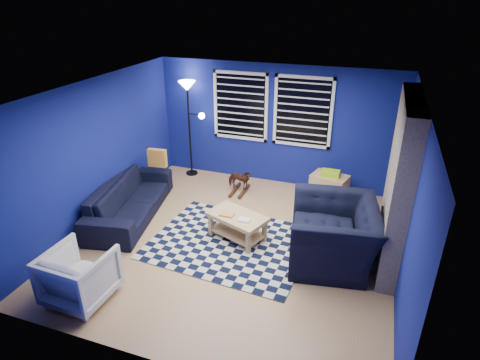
% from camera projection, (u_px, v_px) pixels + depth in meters
% --- Properties ---
extents(floor, '(5.00, 5.00, 0.00)m').
position_uv_depth(floor, '(235.00, 242.00, 6.64)').
color(floor, tan).
rests_on(floor, ground).
extents(ceiling, '(5.00, 5.00, 0.00)m').
position_uv_depth(ceiling, '(233.00, 92.00, 5.56)').
color(ceiling, white).
rests_on(ceiling, wall_back).
extents(wall_back, '(5.00, 0.00, 5.00)m').
position_uv_depth(wall_back, '(275.00, 126.00, 8.23)').
color(wall_back, navy).
rests_on(wall_back, floor).
extents(wall_left, '(0.00, 5.00, 5.00)m').
position_uv_depth(wall_left, '(97.00, 154.00, 6.84)').
color(wall_left, navy).
rests_on(wall_left, floor).
extents(wall_right, '(0.00, 5.00, 5.00)m').
position_uv_depth(wall_right, '(409.00, 199.00, 5.36)').
color(wall_right, navy).
rests_on(wall_right, floor).
extents(fireplace, '(0.65, 2.00, 2.50)m').
position_uv_depth(fireplace, '(397.00, 186.00, 5.85)').
color(fireplace, gray).
rests_on(fireplace, floor).
extents(window_left, '(1.17, 0.06, 1.42)m').
position_uv_depth(window_left, '(240.00, 106.00, 8.27)').
color(window_left, black).
rests_on(window_left, wall_back).
extents(window_right, '(1.17, 0.06, 1.42)m').
position_uv_depth(window_right, '(303.00, 112.00, 7.88)').
color(window_right, black).
rests_on(window_right, wall_back).
extents(tv, '(0.07, 1.00, 0.58)m').
position_uv_depth(tv, '(404.00, 140.00, 7.01)').
color(tv, black).
rests_on(tv, wall_right).
extents(rug, '(2.63, 2.17, 0.02)m').
position_uv_depth(rug, '(230.00, 243.00, 6.62)').
color(rug, black).
rests_on(rug, floor).
extents(sofa, '(2.44, 1.34, 0.67)m').
position_uv_depth(sofa, '(130.00, 199.00, 7.29)').
color(sofa, black).
rests_on(sofa, floor).
extents(armchair_big, '(1.62, 1.47, 0.93)m').
position_uv_depth(armchair_big, '(333.00, 234.00, 6.03)').
color(armchair_big, black).
rests_on(armchair_big, floor).
extents(armchair_bent, '(0.83, 0.85, 0.75)m').
position_uv_depth(armchair_bent, '(80.00, 275.00, 5.30)').
color(armchair_bent, gray).
rests_on(armchair_bent, floor).
extents(rocking_horse, '(0.25, 0.52, 0.43)m').
position_uv_depth(rocking_horse, '(239.00, 180.00, 8.15)').
color(rocking_horse, '#4A2B18').
rests_on(rocking_horse, floor).
extents(coffee_table, '(1.09, 0.85, 0.48)m').
position_uv_depth(coffee_table, '(237.00, 222.00, 6.60)').
color(coffee_table, tan).
rests_on(coffee_table, rug).
extents(cabinet, '(0.76, 0.61, 0.65)m').
position_uv_depth(cabinet, '(329.00, 188.00, 7.80)').
color(cabinet, tan).
rests_on(cabinet, floor).
extents(floor_lamp, '(0.57, 0.35, 2.09)m').
position_uv_depth(floor_lamp, '(189.00, 99.00, 8.35)').
color(floor_lamp, black).
rests_on(floor_lamp, floor).
extents(throw_pillow, '(0.37, 0.14, 0.35)m').
position_uv_depth(throw_pillow, '(157.00, 158.00, 7.72)').
color(throw_pillow, '#C1822D').
rests_on(throw_pillow, sofa).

